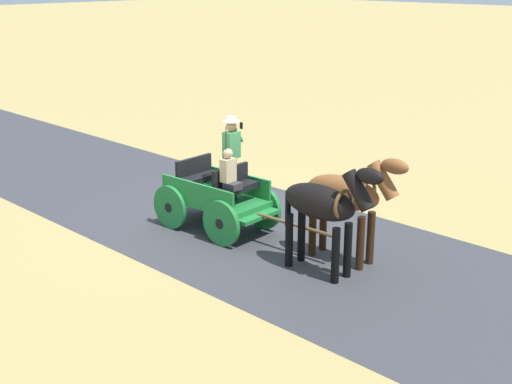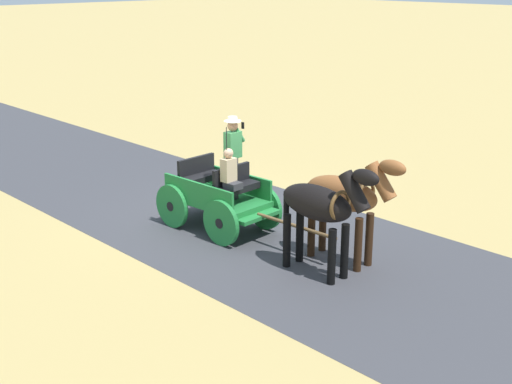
# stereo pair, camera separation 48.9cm
# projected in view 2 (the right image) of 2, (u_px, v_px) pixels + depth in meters

# --- Properties ---
(ground_plane) EXTENTS (200.00, 200.00, 0.00)m
(ground_plane) POSITION_uv_depth(u_px,v_px,m) (221.00, 220.00, 15.60)
(ground_plane) COLOR tan
(road_surface) EXTENTS (5.36, 160.00, 0.01)m
(road_surface) POSITION_uv_depth(u_px,v_px,m) (221.00, 220.00, 15.60)
(road_surface) COLOR #38383D
(road_surface) RESTS_ON ground
(horse_drawn_carriage) EXTENTS (1.53, 4.51, 2.50)m
(horse_drawn_carriage) POSITION_uv_depth(u_px,v_px,m) (220.00, 193.00, 14.83)
(horse_drawn_carriage) COLOR #1E7233
(horse_drawn_carriage) RESTS_ON ground
(horse_near_side) EXTENTS (0.67, 2.14, 2.21)m
(horse_near_side) POSITION_uv_depth(u_px,v_px,m) (346.00, 197.00, 12.95)
(horse_near_side) COLOR brown
(horse_near_side) RESTS_ON ground
(horse_off_side) EXTENTS (0.58, 2.13, 2.21)m
(horse_off_side) POSITION_uv_depth(u_px,v_px,m) (321.00, 206.00, 12.42)
(horse_off_side) COLOR black
(horse_off_side) RESTS_ON ground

